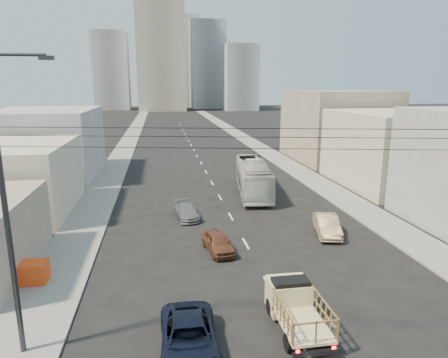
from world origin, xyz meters
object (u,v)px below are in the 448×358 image
object	(u,v)px
sedan_tan	(327,225)
streetlamp_left	(7,203)
crate_stack	(30,272)
city_bus	(253,177)
sedan_brown	(218,242)
sedan_grey	(187,211)
flatbed_pickup	(296,305)
navy_pickup	(189,338)

from	to	relation	value
sedan_tan	streetlamp_left	world-z (taller)	streetlamp_left
crate_stack	city_bus	bearing A→B (deg)	45.55
city_bus	sedan_brown	bearing A→B (deg)	-104.26
sedan_grey	city_bus	bearing A→B (deg)	36.42
city_bus	crate_stack	xyz separation A→B (m)	(-16.58, -16.90, -0.98)
sedan_brown	streetlamp_left	size ratio (longest dim) A/B	0.31
city_bus	sedan_tan	distance (m)	12.65
sedan_brown	sedan_grey	distance (m)	7.37
flatbed_pickup	streetlamp_left	size ratio (longest dim) A/B	0.37
navy_pickup	sedan_tan	bearing A→B (deg)	48.16
navy_pickup	streetlamp_left	world-z (taller)	streetlamp_left
navy_pickup	sedan_brown	size ratio (longest dim) A/B	1.34
sedan_grey	crate_stack	bearing A→B (deg)	-140.27
navy_pickup	city_bus	xyz separation A→B (m)	(8.35, 24.21, 0.97)
sedan_brown	sedan_grey	size ratio (longest dim) A/B	0.93
flatbed_pickup	streetlamp_left	distance (m)	12.73
sedan_brown	sedan_tan	xyz separation A→B (m)	(8.40, 1.81, 0.08)
city_bus	crate_stack	world-z (taller)	city_bus
city_bus	sedan_tan	bearing A→B (deg)	-69.93
sedan_tan	streetlamp_left	bearing A→B (deg)	-135.43
navy_pickup	sedan_grey	bearing A→B (deg)	87.52
navy_pickup	sedan_grey	size ratio (longest dim) A/B	1.25
sedan_grey	navy_pickup	bearing A→B (deg)	-100.81
flatbed_pickup	navy_pickup	distance (m)	5.08
city_bus	streetlamp_left	distance (m)	27.96
sedan_tan	crate_stack	size ratio (longest dim) A/B	2.41
navy_pickup	streetlamp_left	xyz separation A→B (m)	(-6.62, 1.09, 5.74)
city_bus	crate_stack	size ratio (longest dim) A/B	6.65
sedan_brown	sedan_grey	bearing A→B (deg)	93.22
navy_pickup	sedan_brown	xyz separation A→B (m)	(2.67, 10.08, -0.06)
navy_pickup	sedan_tan	distance (m)	16.25
streetlamp_left	crate_stack	distance (m)	8.62
flatbed_pickup	crate_stack	size ratio (longest dim) A/B	2.45
navy_pickup	sedan_grey	distance (m)	17.32
city_bus	crate_stack	bearing A→B (deg)	-126.82
streetlamp_left	sedan_tan	bearing A→B (deg)	31.41
flatbed_pickup	sedan_brown	world-z (taller)	flatbed_pickup
flatbed_pickup	sedan_tan	distance (m)	12.40
city_bus	streetlamp_left	size ratio (longest dim) A/B	1.00
flatbed_pickup	navy_pickup	world-z (taller)	flatbed_pickup
sedan_brown	sedan_tan	size ratio (longest dim) A/B	0.86
navy_pickup	crate_stack	world-z (taller)	navy_pickup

